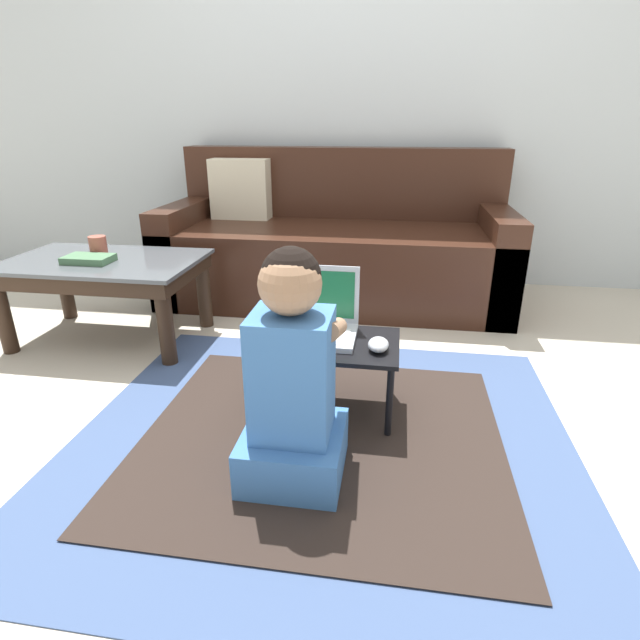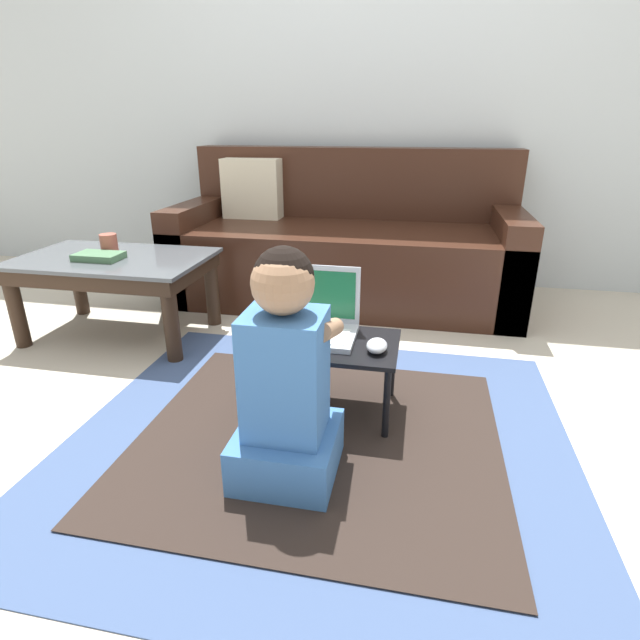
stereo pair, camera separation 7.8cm
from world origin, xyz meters
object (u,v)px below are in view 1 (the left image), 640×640
object	(u,v)px
laptop_desk	(330,350)
computer_mouse	(378,345)
coffee_table	(105,273)
cup_on_table	(98,246)
laptop	(324,325)
person_seated	(293,382)
book_on_table	(89,259)
couch	(335,248)

from	to	relation	value
laptop_desk	computer_mouse	xyz separation A→B (m)	(0.17, -0.05, 0.06)
coffee_table	computer_mouse	xyz separation A→B (m)	(1.33, -0.55, -0.03)
cup_on_table	laptop	bearing A→B (deg)	-23.48
laptop	person_seated	size ratio (longest dim) A/B	0.34
laptop_desk	computer_mouse	size ratio (longest dim) A/B	4.81
laptop_desk	book_on_table	xyz separation A→B (m)	(-1.19, 0.44, 0.17)
couch	computer_mouse	world-z (taller)	couch
laptop_desk	book_on_table	size ratio (longest dim) A/B	2.32
coffee_table	person_seated	xyz separation A→B (m)	(1.10, -0.88, -0.02)
couch	cup_on_table	bearing A→B (deg)	-143.92
computer_mouse	laptop	bearing A→B (deg)	155.08
couch	person_seated	size ratio (longest dim) A/B	2.79
couch	book_on_table	size ratio (longest dim) A/B	9.34
book_on_table	laptop	bearing A→B (deg)	-18.61
computer_mouse	book_on_table	distance (m)	1.45
couch	coffee_table	world-z (taller)	couch
coffee_table	laptop_desk	xyz separation A→B (m)	(1.16, -0.50, -0.09)
laptop_desk	cup_on_table	xyz separation A→B (m)	(-1.21, 0.56, 0.21)
computer_mouse	book_on_table	size ratio (longest dim) A/B	0.48
person_seated	book_on_table	size ratio (longest dim) A/B	3.35
coffee_table	computer_mouse	bearing A→B (deg)	-22.29
laptop_desk	person_seated	bearing A→B (deg)	-98.41
laptop	book_on_table	bearing A→B (deg)	161.39
laptop_desk	laptop	xyz separation A→B (m)	(-0.03, 0.05, 0.08)
coffee_table	person_seated	distance (m)	1.41
laptop	person_seated	distance (m)	0.43
laptop_desk	person_seated	xyz separation A→B (m)	(-0.06, -0.38, 0.07)
laptop	person_seated	bearing A→B (deg)	-93.62
couch	person_seated	xyz separation A→B (m)	(0.10, -1.71, 0.02)
couch	book_on_table	distance (m)	1.37
couch	laptop_desk	bearing A→B (deg)	-83.41
book_on_table	computer_mouse	bearing A→B (deg)	-19.59
person_seated	book_on_table	xyz separation A→B (m)	(-1.13, 0.82, 0.10)
couch	laptop_desk	size ratio (longest dim) A/B	4.03
couch	person_seated	world-z (taller)	couch
laptop_desk	computer_mouse	bearing A→B (deg)	-14.97
laptop_desk	person_seated	world-z (taller)	person_seated
coffee_table	laptop_desk	size ratio (longest dim) A/B	1.83
laptop	computer_mouse	size ratio (longest dim) A/B	2.35
couch	person_seated	bearing A→B (deg)	-86.73
couch	cup_on_table	xyz separation A→B (m)	(-1.05, -0.77, 0.15)
person_seated	book_on_table	world-z (taller)	person_seated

